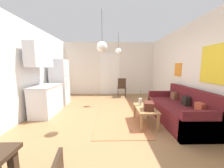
# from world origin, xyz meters

# --- Properties ---
(ground_plane) EXTENTS (5.24, 7.41, 0.10)m
(ground_plane) POSITION_xyz_m (0.00, 0.00, -0.05)
(ground_plane) COLOR #996D44
(wall_back) EXTENTS (4.84, 0.13, 2.71)m
(wall_back) POSITION_xyz_m (0.00, 3.45, 1.35)
(wall_back) COLOR silver
(wall_back) RESTS_ON ground_plane
(wall_right) EXTENTS (0.12, 7.01, 2.71)m
(wall_right) POSITION_xyz_m (2.37, -0.00, 1.36)
(wall_right) COLOR silver
(wall_right) RESTS_ON ground_plane
(wall_left) EXTENTS (0.12, 7.01, 2.71)m
(wall_left) POSITION_xyz_m (-2.37, 0.00, 1.36)
(wall_left) COLOR white
(wall_left) RESTS_ON ground_plane
(area_rug) EXTENTS (1.29, 3.09, 0.01)m
(area_rug) POSITION_xyz_m (0.29, 0.60, 0.01)
(area_rug) COLOR #B26B42
(area_rug) RESTS_ON ground_plane
(couch) EXTENTS (0.89, 2.01, 0.90)m
(couch) POSITION_xyz_m (1.87, -0.08, 0.29)
(couch) COLOR #5B191E
(couch) RESTS_ON ground_plane
(coffee_table) EXTENTS (0.46, 0.85, 0.43)m
(coffee_table) POSITION_xyz_m (0.92, -0.18, 0.36)
(coffee_table) COLOR #B27F4C
(coffee_table) RESTS_ON ground_plane
(bamboo_vase) EXTENTS (0.08, 0.08, 0.41)m
(bamboo_vase) POSITION_xyz_m (0.84, 0.01, 0.52)
(bamboo_vase) COLOR beige
(bamboo_vase) RESTS_ON coffee_table
(handbag) EXTENTS (0.28, 0.35, 0.31)m
(handbag) POSITION_xyz_m (0.95, -0.34, 0.52)
(handbag) COLOR #512319
(handbag) RESTS_ON coffee_table
(refrigerator) EXTENTS (0.61, 0.59, 1.73)m
(refrigerator) POSITION_xyz_m (-1.93, 1.65, 0.86)
(refrigerator) COLOR white
(refrigerator) RESTS_ON ground_plane
(kitchen_counter) EXTENTS (0.60, 1.15, 2.13)m
(kitchen_counter) POSITION_xyz_m (-1.95, 0.57, 0.82)
(kitchen_counter) COLOR silver
(kitchen_counter) RESTS_ON ground_plane
(accent_chair) EXTENTS (0.44, 0.43, 0.91)m
(accent_chair) POSITION_xyz_m (0.61, 2.72, 0.51)
(accent_chair) COLOR #382619
(accent_chair) RESTS_ON ground_plane
(pendant_lamp_near) EXTENTS (0.24, 0.24, 0.93)m
(pendant_lamp_near) POSITION_xyz_m (-0.15, -0.30, 1.90)
(pendant_lamp_near) COLOR black
(pendant_lamp_far) EXTENTS (0.22, 0.22, 0.78)m
(pendant_lamp_far) POSITION_xyz_m (0.35, 1.63, 2.04)
(pendant_lamp_far) COLOR black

